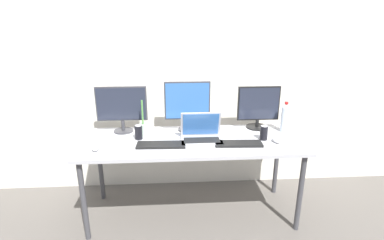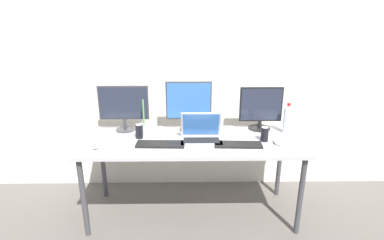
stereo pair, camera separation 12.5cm
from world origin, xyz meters
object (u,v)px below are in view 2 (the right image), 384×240
at_px(bamboo_vase, 144,128).
at_px(monitor_right, 261,108).
at_px(soda_can_near_keyboard, 139,131).
at_px(monitor_center, 189,104).
at_px(soda_can_by_laptop, 265,134).
at_px(monitor_left, 124,106).
at_px(work_desk, 192,146).
at_px(laptop_silver, 201,134).
at_px(keyboard_main, 238,145).
at_px(water_bottle, 287,120).
at_px(keyboard_aux, 160,144).
at_px(mouse_by_laptop, 277,142).
at_px(mouse_by_keyboard, 95,146).

bearing_deg(bamboo_vase, monitor_right, 6.97).
height_order(soda_can_near_keyboard, bamboo_vase, bamboo_vase).
bearing_deg(monitor_center, soda_can_by_laptop, -23.15).
bearing_deg(soda_can_near_keyboard, monitor_center, 23.94).
xyz_separation_m(monitor_left, soda_can_near_keyboard, (0.16, -0.20, -0.18)).
height_order(work_desk, monitor_left, monitor_left).
relative_size(laptop_silver, soda_can_near_keyboard, 2.74).
bearing_deg(monitor_left, laptop_silver, -20.46).
relative_size(monitor_center, keyboard_main, 1.19).
relative_size(water_bottle, bamboo_vase, 0.88).
bearing_deg(work_desk, keyboard_aux, -155.54).
distance_m(work_desk, keyboard_main, 0.41).
xyz_separation_m(monitor_center, keyboard_main, (0.41, -0.38, -0.25)).
height_order(monitor_center, monitor_right, monitor_center).
bearing_deg(bamboo_vase, mouse_by_laptop, -11.84).
height_order(mouse_by_laptop, soda_can_by_laptop, soda_can_by_laptop).
relative_size(monitor_right, keyboard_aux, 1.01).
relative_size(work_desk, monitor_right, 4.68).
bearing_deg(bamboo_vase, soda_can_by_laptop, -9.25).
bearing_deg(keyboard_aux, monitor_right, 25.13).
xyz_separation_m(monitor_left, bamboo_vase, (0.19, -0.11, -0.17)).
bearing_deg(work_desk, monitor_left, 158.77).
bearing_deg(water_bottle, laptop_silver, -168.33).
bearing_deg(monitor_center, monitor_right, 2.20).
height_order(laptop_silver, keyboard_aux, laptop_silver).
height_order(water_bottle, bamboo_vase, bamboo_vase).
distance_m(monitor_left, keyboard_main, 1.10).
bearing_deg(mouse_by_keyboard, soda_can_near_keyboard, 21.38).
relative_size(monitor_left, keyboard_aux, 1.14).
height_order(monitor_right, keyboard_aux, monitor_right).
relative_size(keyboard_main, soda_can_by_laptop, 3.10).
distance_m(keyboard_aux, mouse_by_keyboard, 0.52).
distance_m(laptop_silver, keyboard_aux, 0.36).
height_order(monitor_left, soda_can_by_laptop, monitor_left).
bearing_deg(mouse_by_laptop, keyboard_aux, 171.61).
distance_m(monitor_left, monitor_right, 1.27).
bearing_deg(monitor_right, bamboo_vase, -173.03).
bearing_deg(keyboard_aux, soda_can_near_keyboard, 142.24).
xyz_separation_m(monitor_right, mouse_by_keyboard, (-1.43, -0.44, -0.19)).
bearing_deg(keyboard_main, mouse_by_laptop, 8.62).
xyz_separation_m(monitor_right, water_bottle, (0.22, -0.12, -0.07)).
xyz_separation_m(work_desk, water_bottle, (0.87, 0.14, 0.19)).
distance_m(monitor_center, monitor_right, 0.68).
height_order(mouse_by_keyboard, soda_can_near_keyboard, soda_can_near_keyboard).
xyz_separation_m(mouse_by_keyboard, soda_can_by_laptop, (1.40, 0.14, 0.04)).
bearing_deg(monitor_left, work_desk, -21.23).
height_order(monitor_right, laptop_silver, monitor_right).
height_order(keyboard_aux, mouse_by_keyboard, mouse_by_keyboard).
bearing_deg(monitor_center, work_desk, -83.60).
xyz_separation_m(work_desk, bamboo_vase, (-0.43, 0.13, 0.12)).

